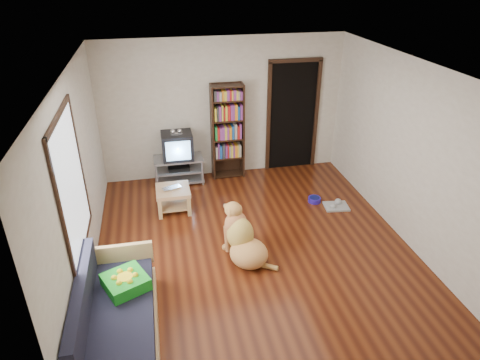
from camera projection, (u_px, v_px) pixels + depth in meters
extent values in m
plane|color=#58240F|center=(253.00, 245.00, 6.33)|extent=(5.00, 5.00, 0.00)
plane|color=white|center=(256.00, 68.00, 5.13)|extent=(5.00, 5.00, 0.00)
plane|color=beige|center=(223.00, 109.00, 7.90)|extent=(4.50, 0.00, 4.50)
plane|color=beige|center=(324.00, 292.00, 3.56)|extent=(4.50, 0.00, 4.50)
plane|color=beige|center=(79.00, 182.00, 5.32)|extent=(0.00, 5.00, 5.00)
plane|color=beige|center=(407.00, 152.00, 6.13)|extent=(0.00, 5.00, 5.00)
cube|color=green|center=(126.00, 282.00, 4.87)|extent=(0.60, 0.60, 0.15)
imported|color=silver|center=(173.00, 189.00, 7.00)|extent=(0.36, 0.29, 0.02)
cylinder|color=#251593|center=(314.00, 200.00, 7.43)|extent=(0.22, 0.22, 0.08)
cube|color=#A1A1A1|center=(336.00, 206.00, 7.28)|extent=(0.43, 0.36, 0.03)
cube|color=white|center=(72.00, 186.00, 4.80)|extent=(0.02, 1.30, 1.60)
cube|color=black|center=(58.00, 116.00, 4.42)|extent=(0.03, 1.42, 0.06)
cube|color=black|center=(84.00, 245.00, 5.18)|extent=(0.03, 1.42, 0.06)
cube|color=black|center=(62.00, 219.00, 4.19)|extent=(0.03, 0.06, 1.70)
cube|color=black|center=(80.00, 160.00, 5.41)|extent=(0.03, 0.06, 1.70)
cube|color=black|center=(292.00, 117.00, 8.25)|extent=(0.90, 0.02, 2.10)
cube|color=black|center=(268.00, 119.00, 8.15)|extent=(0.07, 0.05, 2.14)
cube|color=black|center=(316.00, 116.00, 8.32)|extent=(0.07, 0.05, 2.14)
cube|color=black|center=(296.00, 60.00, 7.73)|extent=(1.03, 0.05, 0.07)
cube|color=#99999E|center=(178.00, 159.00, 7.90)|extent=(0.90, 0.45, 0.04)
cube|color=#99999E|center=(179.00, 170.00, 8.00)|extent=(0.86, 0.42, 0.03)
cube|color=#99999E|center=(180.00, 179.00, 8.09)|extent=(0.90, 0.45, 0.04)
cylinder|color=#99999E|center=(157.00, 177.00, 7.76)|extent=(0.04, 0.04, 0.50)
cylinder|color=#99999E|center=(203.00, 172.00, 7.91)|extent=(0.04, 0.04, 0.50)
cylinder|color=#99999E|center=(156.00, 167.00, 8.10)|extent=(0.04, 0.04, 0.50)
cylinder|color=#99999E|center=(200.00, 163.00, 8.25)|extent=(0.04, 0.04, 0.50)
cube|color=black|center=(179.00, 167.00, 7.98)|extent=(0.40, 0.30, 0.07)
cube|color=black|center=(177.00, 146.00, 7.78)|extent=(0.55, 0.48, 0.48)
cube|color=black|center=(176.00, 142.00, 7.95)|extent=(0.40, 0.14, 0.36)
cube|color=#8CBFF2|center=(178.00, 151.00, 7.57)|extent=(0.44, 0.02, 0.36)
cube|color=silver|center=(176.00, 134.00, 7.62)|extent=(0.20, 0.07, 0.02)
sphere|color=silver|center=(173.00, 132.00, 7.59)|extent=(0.09, 0.09, 0.09)
sphere|color=silver|center=(180.00, 131.00, 7.61)|extent=(0.09, 0.09, 0.09)
cube|color=black|center=(212.00, 133.00, 7.90)|extent=(0.03, 0.30, 1.80)
cube|color=black|center=(242.00, 131.00, 8.01)|extent=(0.03, 0.30, 1.80)
cube|color=black|center=(226.00, 129.00, 8.08)|extent=(0.60, 0.02, 1.80)
cube|color=black|center=(228.00, 174.00, 8.36)|extent=(0.56, 0.28, 0.02)
cube|color=black|center=(228.00, 156.00, 8.18)|extent=(0.56, 0.28, 0.03)
cube|color=black|center=(228.00, 138.00, 8.01)|extent=(0.56, 0.28, 0.02)
cube|color=black|center=(227.00, 120.00, 7.84)|extent=(0.56, 0.28, 0.02)
cube|color=black|center=(227.00, 100.00, 7.67)|extent=(0.56, 0.28, 0.02)
cube|color=black|center=(227.00, 86.00, 7.55)|extent=(0.56, 0.28, 0.02)
cube|color=tan|center=(122.00, 330.00, 4.73)|extent=(0.80, 1.80, 0.22)
cube|color=#1E1E2D|center=(119.00, 316.00, 4.63)|extent=(0.74, 1.74, 0.18)
cube|color=#1E1E2D|center=(82.00, 301.00, 4.44)|extent=(0.12, 1.74, 0.40)
cube|color=tan|center=(120.00, 255.00, 5.30)|extent=(0.80, 0.06, 0.30)
cube|color=tan|center=(173.00, 190.00, 7.05)|extent=(0.55, 0.55, 0.06)
cube|color=tan|center=(174.00, 205.00, 7.17)|extent=(0.45, 0.45, 0.03)
cube|color=tan|center=(160.00, 210.00, 6.89)|extent=(0.06, 0.06, 0.34)
cube|color=tan|center=(189.00, 207.00, 6.98)|extent=(0.06, 0.06, 0.34)
cube|color=tan|center=(159.00, 196.00, 7.30)|extent=(0.06, 0.06, 0.34)
cube|color=tan|center=(186.00, 193.00, 7.38)|extent=(0.06, 0.06, 0.34)
ellipsoid|color=tan|center=(249.00, 253.00, 5.89)|extent=(0.70, 0.72, 0.38)
ellipsoid|color=#D5AF52|center=(240.00, 234.00, 5.94)|extent=(0.50, 0.52, 0.50)
ellipsoid|color=#CF844F|center=(236.00, 223.00, 5.95)|extent=(0.42, 0.40, 0.36)
ellipsoid|color=tan|center=(233.00, 210.00, 5.91)|extent=(0.32, 0.33, 0.22)
ellipsoid|color=#B78346|center=(228.00, 208.00, 6.01)|extent=(0.17, 0.22, 0.09)
sphere|color=black|center=(225.00, 205.00, 6.07)|extent=(0.04, 0.04, 0.04)
ellipsoid|color=tan|center=(230.00, 214.00, 5.84)|extent=(0.08, 0.09, 0.15)
ellipsoid|color=#DA9F54|center=(240.00, 210.00, 5.93)|extent=(0.08, 0.09, 0.15)
cylinder|color=#B77A46|center=(227.00, 239.00, 6.12)|extent=(0.12, 0.15, 0.41)
cylinder|color=#C5804B|center=(236.00, 235.00, 6.20)|extent=(0.12, 0.15, 0.41)
sphere|color=#B48645|center=(225.00, 247.00, 6.24)|extent=(0.11, 0.11, 0.11)
sphere|color=tan|center=(234.00, 243.00, 6.32)|extent=(0.11, 0.11, 0.11)
cylinder|color=#BB8948|center=(266.00, 266.00, 5.85)|extent=(0.33, 0.27, 0.08)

